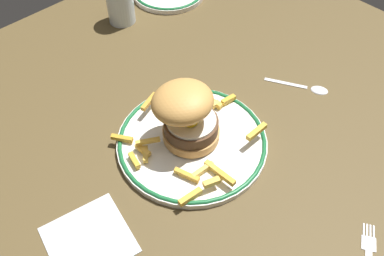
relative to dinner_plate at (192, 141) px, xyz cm
name	(u,v)px	position (x,y,z in cm)	size (l,w,h in cm)	color
ground_plane	(198,125)	(5.43, 3.93, -2.84)	(118.07, 107.12, 4.00)	#4F3F23
dinner_plate	(192,141)	(0.00, 0.00, 0.00)	(27.67, 27.67, 1.60)	white
burger	(186,113)	(-0.31, 1.12, 6.94)	(12.72, 13.20, 12.55)	tan
fries_pile	(190,143)	(-1.45, -0.99, 1.64)	(25.07, 24.72, 2.87)	#EEB645
water_glass	(120,4)	(14.59, 39.84, 3.71)	(6.47, 6.47, 10.47)	silver
spoon	(312,88)	(28.21, -6.70, -0.48)	(7.90, 12.47, 0.90)	silver
napkin	(89,239)	(-24.83, -2.67, -0.64)	(12.35, 12.13, 0.40)	silver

